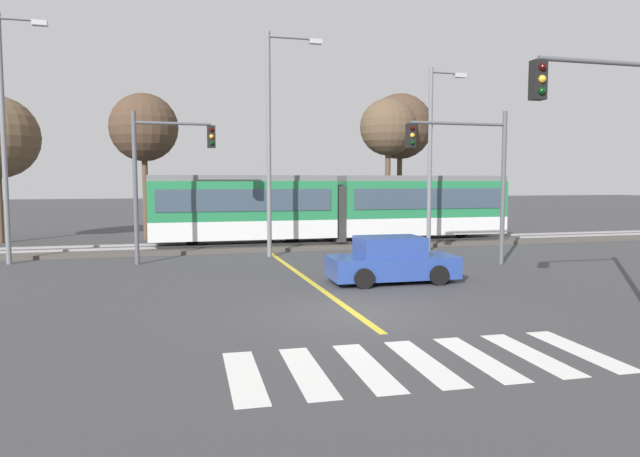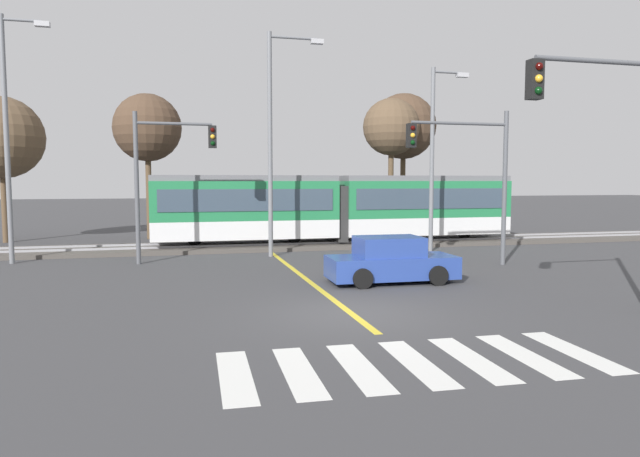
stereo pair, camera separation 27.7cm
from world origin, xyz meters
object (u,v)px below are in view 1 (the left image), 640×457
Objects in this scene: light_rail_tram at (335,206)px; traffic_light_far_left at (163,165)px; bare_tree_west at (144,128)px; traffic_light_mid_right at (471,164)px; bare_tree_east at (388,128)px; street_lamp_centre at (274,131)px; street_lamp_east at (433,149)px; sedan_crossing at (392,261)px; traffic_light_near_right at (619,141)px; bare_tree_far_east at (400,127)px; street_lamp_west at (7,127)px.

traffic_light_far_left is at bearing -152.61° from light_rail_tram.
light_rail_tram is 2.24× the size of bare_tree_west.
bare_tree_east is at bearing 84.24° from traffic_light_mid_right.
street_lamp_centre is 10.92m from bare_tree_west.
street_lamp_east is at bearing 81.54° from traffic_light_mid_right.
traffic_light_mid_right is at bearing 31.59° from sedan_crossing.
traffic_light_near_right reaches higher than light_rail_tram.
traffic_light_far_left is 0.70× the size of bare_tree_far_east.
traffic_light_mid_right is at bearing -100.94° from bare_tree_far_east.
street_lamp_west is 10.60m from street_lamp_centre.
light_rail_tram is 3.04× the size of traffic_light_far_left.
bare_tree_far_east is at bearing 22.17° from street_lamp_west.
street_lamp_west reaches higher than street_lamp_centre.
light_rail_tram is 3.05× the size of traffic_light_mid_right.
traffic_light_near_right is 0.66× the size of street_lamp_centre.
sedan_crossing is 9.13m from street_lamp_centre.
street_lamp_west is (-5.92, 1.39, 1.50)m from traffic_light_far_left.
light_rail_tram is 2.87× the size of traffic_light_near_right.
sedan_crossing is at bearing 121.37° from traffic_light_near_right.
traffic_light_mid_right is 0.74× the size of bare_tree_west.
street_lamp_centre is (-6.96, 4.64, 1.49)m from traffic_light_mid_right.
street_lamp_east is 7.15m from bare_tree_east.
bare_tree_far_east reaches higher than traffic_light_mid_right.
street_lamp_east is (0.72, 4.84, 0.85)m from traffic_light_mid_right.
street_lamp_west reaches higher than bare_tree_far_east.
street_lamp_centre is at bearing 115.05° from traffic_light_near_right.
street_lamp_west is 21.76m from bare_tree_far_east.
traffic_light_near_right is 0.78× the size of bare_tree_west.
bare_tree_west is at bearing 177.75° from bare_tree_far_east.
street_lamp_west is 1.14× the size of street_lamp_east.
bare_tree_far_east reaches higher than traffic_light_near_right.
light_rail_tram is 5.78m from street_lamp_east.
bare_tree_west is (-8.36, 16.57, 5.61)m from sedan_crossing.
street_lamp_west reaches higher than light_rail_tram.
traffic_light_mid_right is 0.74× the size of bare_tree_east.
traffic_light_far_left is at bearing -174.74° from street_lamp_east.
bare_tree_far_east is (6.93, 15.97, 5.98)m from sedan_crossing.
bare_tree_east is at bearing 41.25° from street_lamp_centre.
traffic_light_far_left is 16.26m from traffic_light_near_right.
street_lamp_east is (3.87, -3.26, 2.80)m from light_rail_tram.
bare_tree_east is (1.19, 11.79, 2.45)m from traffic_light_mid_right.
street_lamp_east is 16.27m from bare_tree_west.
traffic_light_mid_right is 0.70× the size of street_lamp_east.
bare_tree_far_east is (1.85, 8.45, 1.83)m from street_lamp_east.
bare_tree_east reaches higher than traffic_light_near_right.
street_lamp_west reaches higher than traffic_light_near_right.
street_lamp_centre is at bearing 109.55° from sedan_crossing.
street_lamp_east is at bearing -102.34° from bare_tree_far_east.
bare_tree_far_east reaches higher than bare_tree_west.
light_rail_tram is at bearing 27.39° from traffic_light_far_left.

